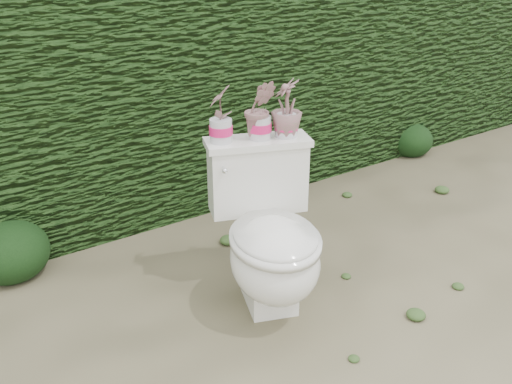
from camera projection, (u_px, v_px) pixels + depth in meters
ground at (250, 322)px, 2.67m from camera, size 60.00×60.00×0.00m
hedge at (106, 86)px, 3.54m from camera, size 8.00×1.00×1.60m
toilet at (270, 241)px, 2.66m from camera, size 0.66×0.79×0.78m
potted_plant_left at (220, 115)px, 2.61m from camera, size 0.16×0.16×0.26m
potted_plant_center at (260, 111)px, 2.64m from camera, size 0.19×0.17×0.27m
potted_plant_right at (287, 110)px, 2.67m from camera, size 0.20×0.20×0.26m
liriope_clump_1 at (8, 247)px, 2.99m from camera, size 0.41×0.41×0.33m
liriope_clump_2 at (266, 181)px, 3.81m from camera, size 0.38×0.38×0.31m
liriope_clump_3 at (411, 137)px, 4.67m from camera, size 0.36×0.36×0.28m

